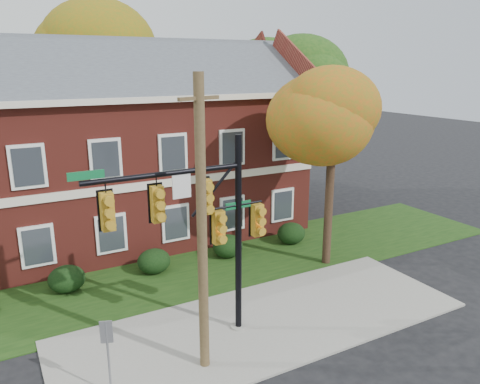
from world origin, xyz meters
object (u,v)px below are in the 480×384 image
apartment_building (115,139)px  traffic_signal (204,220)px  hedge_center (154,261)px  tree_right_rear (295,71)px  sign_post (107,346)px  tree_far_rear (100,59)px  utility_pole (202,230)px  hedge_far_right (291,233)px  tree_near_right (340,111)px  hedge_left (67,279)px  hedge_right (228,246)px

apartment_building → traffic_signal: bearing=-90.9°
apartment_building → hedge_center: size_ratio=13.43×
tree_right_rear → sign_post: tree_right_rear is taller
tree_far_rear → hedge_center: bearing=-95.9°
tree_right_rear → utility_pole: tree_right_rear is taller
hedge_center → hedge_far_right: bearing=0.0°
apartment_building → sign_post: apartment_building is taller
tree_right_rear → tree_far_rear: size_ratio=0.92×
apartment_building → utility_pole: size_ratio=2.25×
hedge_center → tree_right_rear: size_ratio=0.13×
tree_near_right → tree_far_rear: 17.12m
apartment_building → tree_right_rear: 11.77m
apartment_building → hedge_left: 7.73m
utility_pole → tree_far_rear: bearing=66.8°
hedge_center → sign_post: bearing=-117.3°
tree_right_rear → utility_pole: size_ratio=1.27×
tree_near_right → hedge_right: bearing=142.7°
hedge_far_right → tree_far_rear: bearing=113.4°
utility_pole → sign_post: utility_pole is taller
hedge_left → utility_pole: size_ratio=0.17×
tree_right_rear → utility_pole: 18.16m
apartment_building → sign_post: size_ratio=8.47×
apartment_building → sign_post: (-3.50, -12.03, -3.48)m
hedge_far_right → utility_pole: 11.02m
hedge_left → tree_near_right: (10.72, -2.83, 6.14)m
hedge_left → tree_right_rear: (14.81, 6.11, 7.60)m
tree_near_right → utility_pole: bearing=-153.5°
hedge_center → utility_pole: 7.82m
hedge_far_right → tree_right_rear: 10.66m
traffic_signal → utility_pole: utility_pole is taller
hedge_left → tree_near_right: tree_near_right is taller
traffic_signal → tree_far_rear: bearing=84.3°
traffic_signal → sign_post: traffic_signal is taller
tree_far_rear → utility_pole: bearing=-96.1°
tree_right_rear → traffic_signal: (-11.48, -11.71, -4.09)m
hedge_far_right → apartment_building: bearing=143.1°
tree_right_rear → traffic_signal: tree_right_rear is taller
hedge_center → tree_near_right: size_ratio=0.16×
hedge_left → sign_post: sign_post is taller
tree_near_right → sign_post: (-10.72, -3.94, -5.16)m
hedge_right → tree_right_rear: bearing=38.0°
hedge_left → tree_right_rear: 17.74m
tree_near_right → utility_pole: tree_near_right is taller
tree_near_right → sign_post: bearing=-159.8°
traffic_signal → hedge_right: bearing=55.7°
apartment_building → sign_post: 13.00m
traffic_signal → tree_near_right: bearing=19.5°
tree_near_right → tree_right_rear: tree_right_rear is taller
hedge_left → hedge_center: size_ratio=1.00×
hedge_far_right → traffic_signal: traffic_signal is taller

